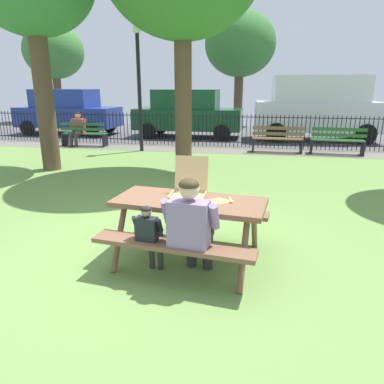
% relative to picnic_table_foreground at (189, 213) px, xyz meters
% --- Properties ---
extents(ground, '(28.00, 12.37, 0.02)m').
position_rel_picnic_table_foreground_xyz_m(ground, '(-0.48, 2.43, -0.61)').
color(ground, '#6C9346').
extents(cobblestone_walkway, '(28.00, 1.40, 0.01)m').
position_rel_picnic_table_foreground_xyz_m(cobblestone_walkway, '(-0.48, 7.91, -0.60)').
color(cobblestone_walkway, slate).
extents(street_asphalt, '(28.00, 6.88, 0.01)m').
position_rel_picnic_table_foreground_xyz_m(street_asphalt, '(-0.48, 12.06, -0.60)').
color(street_asphalt, '#515154').
extents(picnic_table_foreground, '(1.95, 1.67, 0.79)m').
position_rel_picnic_table_foreground_xyz_m(picnic_table_foreground, '(0.00, 0.00, 0.00)').
color(picnic_table_foreground, brown).
rests_on(picnic_table_foreground, ground).
extents(pizza_box_open, '(0.43, 0.48, 0.47)m').
position_rel_picnic_table_foreground_xyz_m(pizza_box_open, '(-0.03, 0.14, 0.26)').
color(pizza_box_open, tan).
rests_on(pizza_box_open, picnic_table_foreground).
extents(pizza_slice_on_table, '(0.30, 0.23, 0.02)m').
position_rel_picnic_table_foreground_xyz_m(pizza_slice_on_table, '(0.39, 0.03, 0.18)').
color(pizza_slice_on_table, '#F9D05C').
rests_on(pizza_slice_on_table, picnic_table_foreground).
extents(adult_at_table, '(0.63, 0.62, 1.19)m').
position_rel_picnic_table_foreground_xyz_m(adult_at_table, '(0.13, -0.52, 0.06)').
color(adult_at_table, '#2D2D2D').
rests_on(adult_at_table, ground).
extents(child_at_table, '(0.35, 0.34, 0.85)m').
position_rel_picnic_table_foreground_xyz_m(child_at_table, '(-0.35, -0.49, -0.08)').
color(child_at_table, '#2F2F2F').
rests_on(child_at_table, ground).
extents(iron_fence_streetside, '(23.63, 0.03, 1.14)m').
position_rel_picnic_table_foreground_xyz_m(iron_fence_streetside, '(-0.48, 8.61, -0.02)').
color(iron_fence_streetside, black).
rests_on(iron_fence_streetside, ground).
extents(park_bench_left, '(1.62, 0.53, 0.85)m').
position_rel_picnic_table_foreground_xyz_m(park_bench_left, '(-5.39, 7.78, -0.18)').
color(park_bench_left, '#265831').
rests_on(park_bench_left, ground).
extents(park_bench_center, '(1.60, 0.47, 0.85)m').
position_rel_picnic_table_foreground_xyz_m(park_bench_center, '(1.33, 7.78, -0.18)').
color(park_bench_center, brown).
rests_on(park_bench_center, ground).
extents(park_bench_right, '(1.62, 0.55, 0.85)m').
position_rel_picnic_table_foreground_xyz_m(park_bench_right, '(3.16, 7.78, -0.18)').
color(park_bench_right, '#245C24').
rests_on(park_bench_right, ground).
extents(person_on_park_bench, '(0.63, 0.61, 1.19)m').
position_rel_picnic_table_foreground_xyz_m(person_on_park_bench, '(-5.63, 7.79, 0.06)').
color(person_on_park_bench, '#333333').
rests_on(person_on_park_bench, ground).
extents(lamp_post_walkway, '(0.28, 0.28, 3.88)m').
position_rel_picnic_table_foreground_xyz_m(lamp_post_walkway, '(-3.07, 7.24, 1.79)').
color(lamp_post_walkway, black).
rests_on(lamp_post_walkway, ground).
extents(parked_car_far_left, '(4.42, 1.96, 1.94)m').
position_rel_picnic_table_foreground_xyz_m(parked_car_far_left, '(-7.67, 10.80, 0.41)').
color(parked_car_far_left, navy).
rests_on(parked_car_far_left, ground).
extents(parked_car_left, '(4.41, 1.93, 1.94)m').
position_rel_picnic_table_foreground_xyz_m(parked_car_left, '(-2.23, 10.80, 0.41)').
color(parked_car_left, '#154928').
rests_on(parked_car_left, ground).
extents(parked_car_center, '(4.81, 2.30, 2.46)m').
position_rel_picnic_table_foreground_xyz_m(parked_car_center, '(2.90, 10.80, 0.71)').
color(parked_car_center, silver).
rests_on(parked_car_center, ground).
extents(far_tree_left, '(3.48, 3.48, 5.60)m').
position_rel_picnic_table_foreground_xyz_m(far_tree_left, '(-11.43, 16.43, 3.40)').
color(far_tree_left, brown).
rests_on(far_tree_left, ground).
extents(far_tree_midleft, '(3.75, 3.75, 5.90)m').
position_rel_picnic_table_foreground_xyz_m(far_tree_midleft, '(-0.54, 16.43, 3.58)').
color(far_tree_midleft, brown).
rests_on(far_tree_midleft, ground).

